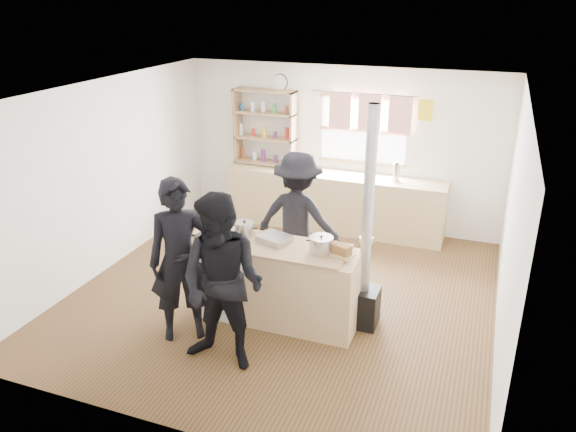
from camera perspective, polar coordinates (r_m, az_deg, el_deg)
The scene contains 14 objects.
ground at distance 7.07m, azimuth -0.46°, elevation -7.94°, with size 5.00×5.00×0.01m, color brown.
back_counter at distance 8.80m, azimuth 4.69°, elevation 1.45°, with size 3.40×0.55×0.90m, color tan.
shelving_unit at distance 8.98m, azimuth -2.36°, elevation 9.01°, with size 1.00×0.28×1.20m.
thermos at distance 8.42m, azimuth 10.95°, elevation 4.38°, with size 0.10×0.10×0.27m, color silver.
cooking_island at distance 6.35m, azimuth -1.02°, elevation -6.80°, with size 1.97×0.64×0.93m.
skillet_greens at distance 6.32m, azimuth -8.04°, elevation -2.18°, with size 0.31×0.31×0.05m.
roast_tray at distance 6.21m, azimuth -1.40°, elevation -2.27°, with size 0.40×0.37×0.07m.
stockpot_stove at distance 6.37m, azimuth -4.43°, elevation -1.29°, with size 0.23×0.23×0.19m.
stockpot_counter at distance 5.96m, azimuth 3.39°, elevation -2.92°, with size 0.26×0.26×0.20m.
bread_board at distance 5.93m, azimuth 5.38°, elevation -3.52°, with size 0.33×0.28×0.12m.
flue_heater at distance 6.22m, azimuth 7.77°, elevation -5.58°, with size 0.35×0.35×2.50m.
person_near_left at distance 5.98m, azimuth -10.87°, elevation -4.51°, with size 0.65×0.43×1.79m, color black.
person_near_right at distance 5.45m, azimuth -6.67°, elevation -6.87°, with size 0.88×0.68×1.81m, color black.
person_far at distance 7.06m, azimuth 1.01°, elevation -0.23°, with size 1.10×0.63×1.71m, color black.
Camera 1 is at (2.19, -5.73, 3.52)m, focal length 35.00 mm.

